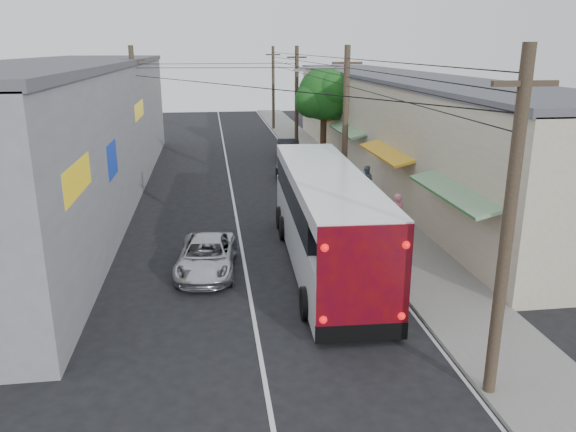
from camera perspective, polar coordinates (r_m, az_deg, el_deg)
name	(u,v)px	position (r m, az deg, el deg)	size (l,w,h in m)	color
ground	(262,365)	(15.04, -2.65, -14.91)	(120.00, 120.00, 0.00)	black
sidewalk	(337,181)	(34.52, 5.02, 3.60)	(3.00, 80.00, 0.12)	slate
building_right	(400,124)	(37.10, 11.31, 9.12)	(7.09, 40.00, 6.25)	beige
building_left	(68,131)	(31.91, -21.47, 7.99)	(7.20, 36.00, 7.25)	gray
utility_poles	(282,114)	(33.56, -0.65, 10.34)	(11.80, 45.28, 8.00)	#473828
street_tree	(325,96)	(39.71, 3.77, 12.10)	(4.40, 4.00, 6.60)	#3F2B19
coach_bus	(325,217)	(20.84, 3.77, -0.11)	(3.22, 12.50, 3.58)	white
jeepney	(207,256)	(20.65, -8.27, -4.05)	(2.04, 4.42, 1.23)	silver
parked_suv	(320,198)	(27.82, 3.23, 1.81)	(2.02, 4.96, 1.44)	#96979E
parked_car_mid	(294,171)	(33.88, 0.57, 4.61)	(1.77, 4.41, 1.50)	#222227
parked_car_far	(289,149)	(41.69, 0.06, 6.85)	(1.49, 4.26, 1.40)	black
pedestrian_near	(396,215)	(24.29, 10.94, 0.11)	(0.68, 0.45, 1.87)	pink
pedestrian_far	(366,182)	(30.34, 7.92, 3.48)	(0.85, 0.66, 1.76)	#7C92B4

